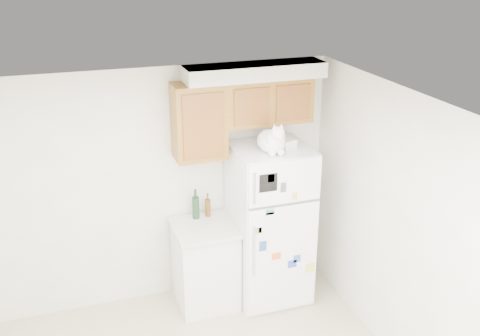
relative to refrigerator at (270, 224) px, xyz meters
name	(u,v)px	position (x,y,z in m)	size (l,w,h in m)	color
room_shell	(206,227)	(-1.06, -1.36, 0.82)	(3.84, 4.04, 2.52)	white
refrigerator	(270,224)	(0.00, 0.00, 0.00)	(0.76, 0.78, 1.70)	white
base_counter	(205,264)	(-0.69, 0.07, -0.39)	(0.64, 0.64, 0.92)	white
cat	(273,141)	(-0.04, -0.13, 0.97)	(0.32, 0.47, 0.33)	white
storage_box_back	(277,138)	(0.11, 0.12, 0.90)	(0.18, 0.13, 0.10)	white
storage_box_front	(288,144)	(0.14, -0.07, 0.89)	(0.15, 0.11, 0.09)	white
bottle_green	(196,204)	(-0.73, 0.26, 0.23)	(0.08, 0.08, 0.32)	#19381E
bottle_amber	(208,205)	(-0.60, 0.26, 0.20)	(0.06, 0.06, 0.26)	#593814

